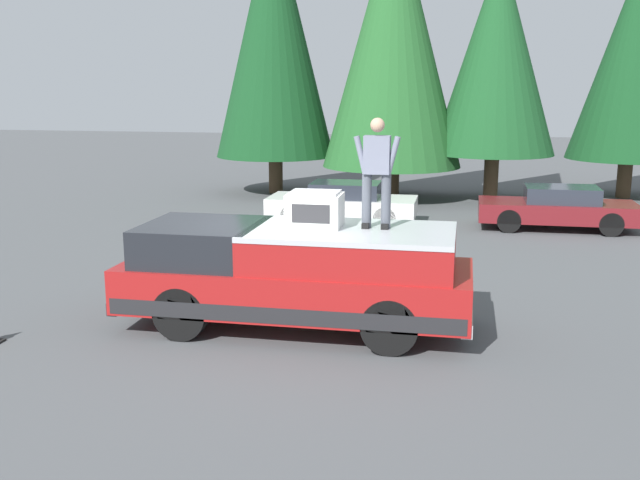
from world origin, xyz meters
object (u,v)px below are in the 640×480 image
parked_car_maroon (558,208)px  parked_car_white (343,203)px  compressor_unit (315,209)px  person_on_truck_bed (377,170)px  pickup_truck (296,275)px

parked_car_maroon → parked_car_white: same height
parked_car_maroon → compressor_unit: bearing=152.7°
parked_car_maroon → parked_car_white: 5.79m
person_on_truck_bed → parked_car_white: bearing=12.6°
compressor_unit → parked_car_white: compressor_unit is taller
person_on_truck_bed → pickup_truck: bearing=99.4°
person_on_truck_bed → parked_car_white: (8.81, 1.97, -1.97)m
pickup_truck → parked_car_white: (9.01, 0.73, -0.29)m
person_on_truck_bed → parked_car_white: person_on_truck_bed is taller
person_on_truck_bed → parked_car_maroon: 10.05m
pickup_truck → parked_car_white: 9.05m
compressor_unit → parked_car_white: bearing=6.6°
pickup_truck → person_on_truck_bed: bearing=-80.6°
parked_car_maroon → pickup_truck: bearing=151.5°
pickup_truck → parked_car_maroon: (9.30, -5.05, -0.29)m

